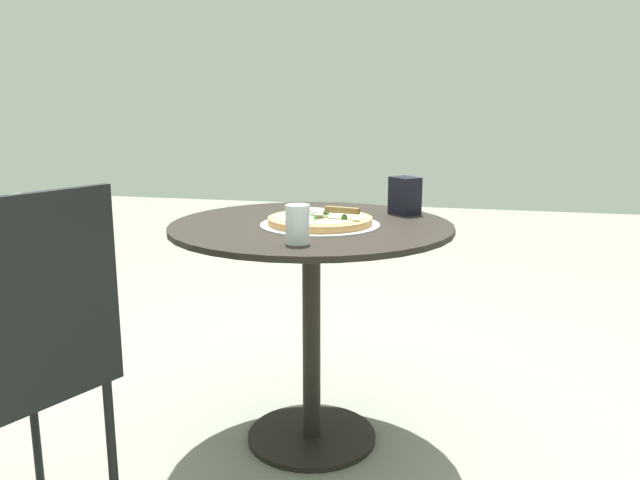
{
  "coord_description": "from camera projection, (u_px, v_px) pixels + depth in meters",
  "views": [
    {
      "loc": [
        -1.92,
        -0.47,
        1.11
      ],
      "look_at": [
        -0.02,
        -0.03,
        0.69
      ],
      "focal_mm": 36.17,
      "sensor_mm": 36.0,
      "label": 1
    }
  ],
  "objects": [
    {
      "name": "ground_plane",
      "position": [
        312.0,
        438.0,
        2.17
      ],
      "size": [
        10.0,
        10.0,
        0.0
      ],
      "primitive_type": "plane",
      "color": "gray"
    },
    {
      "name": "patio_table",
      "position": [
        311.0,
        276.0,
        2.05
      ],
      "size": [
        0.89,
        0.89,
        0.74
      ],
      "color": "black",
      "rests_on": "ground"
    },
    {
      "name": "pizza_on_tray",
      "position": [
        320.0,
        221.0,
        1.98
      ],
      "size": [
        0.37,
        0.37,
        0.05
      ],
      "color": "silver",
      "rests_on": "patio_table"
    },
    {
      "name": "pizza_server",
      "position": [
        327.0,
        210.0,
        1.95
      ],
      "size": [
        0.1,
        0.22,
        0.02
      ],
      "color": "silver",
      "rests_on": "pizza_on_tray"
    },
    {
      "name": "drinking_cup",
      "position": [
        298.0,
        224.0,
        1.72
      ],
      "size": [
        0.07,
        0.07,
        0.11
      ],
      "primitive_type": "cylinder",
      "color": "silver",
      "rests_on": "patio_table"
    },
    {
      "name": "napkin_dispenser",
      "position": [
        405.0,
        196.0,
        2.17
      ],
      "size": [
        0.12,
        0.12,
        0.13
      ],
      "primitive_type": "cube",
      "rotation": [
        0.0,
        0.0,
        3.95
      ],
      "color": "black",
      "rests_on": "patio_table"
    },
    {
      "name": "patio_chair_near",
      "position": [
        15.0,
        355.0,
        1.51
      ],
      "size": [
        0.54,
        0.54,
        0.92
      ],
      "color": "black",
      "rests_on": "ground"
    }
  ]
}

